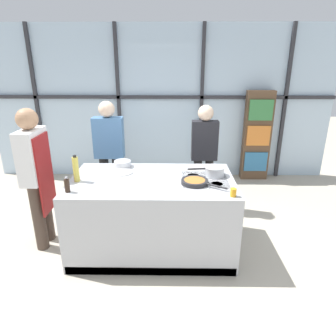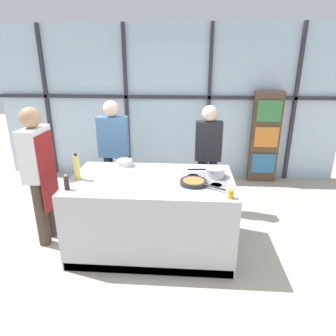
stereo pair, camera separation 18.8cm
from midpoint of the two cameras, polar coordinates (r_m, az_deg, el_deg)
ground_plane at (r=3.88m, az=-1.43°, el=-14.51°), size 18.00×18.00×0.00m
back_window_wall at (r=5.72m, az=0.86°, el=12.06°), size 6.40×0.10×2.80m
bookshelf at (r=5.83m, az=18.89°, el=5.49°), size 0.50×0.19×1.68m
demo_island at (r=3.64m, az=-1.48°, el=-8.68°), size 1.89×1.09×0.90m
chef at (r=3.84m, az=-22.05°, el=-0.26°), size 0.24×0.46×1.70m
spectator_far_left at (r=4.53m, az=-9.13°, el=3.61°), size 0.43×0.23×1.65m
spectator_center_left at (r=4.43m, az=8.84°, el=3.06°), size 0.38×0.22×1.60m
frying_pan at (r=3.31m, az=6.60°, el=-2.73°), size 0.48×0.37×0.04m
saucepan at (r=3.55m, az=10.36°, el=-0.73°), size 0.44×0.24×0.11m
white_plate at (r=3.68m, az=-7.07°, el=-0.66°), size 0.25×0.25×0.01m
mixing_bowl at (r=3.87m, az=-6.94°, el=1.00°), size 0.21×0.21×0.08m
oil_bottle at (r=3.51m, az=-15.53°, el=0.12°), size 0.07×0.07×0.31m
pepper_grinder at (r=3.28m, az=-17.22°, el=-2.72°), size 0.05×0.05×0.17m
juice_glass_near at (r=3.05m, az=13.61°, el=-4.85°), size 0.06×0.06×0.09m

